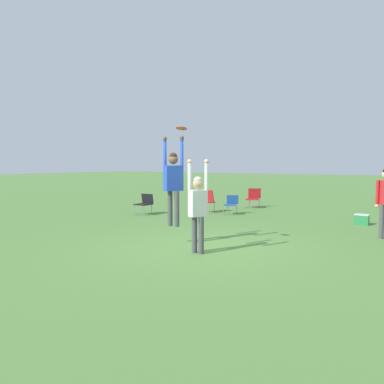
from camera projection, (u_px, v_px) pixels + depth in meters
name	position (u px, v px, depth m)	size (l,w,h in m)	color
ground_plane	(198.00, 247.00, 8.89)	(120.00, 120.00, 0.00)	#56843D
person_jumping	(173.00, 179.00, 9.08)	(0.61, 0.50, 2.19)	#4C4C51
person_defending	(198.00, 204.00, 8.17)	(0.54, 0.43, 2.07)	#4C4C51
frisbee	(181.00, 128.00, 8.39)	(0.25, 0.25, 0.07)	#E04C23
camping_chair_1	(231.00, 203.00, 14.55)	(0.61, 0.66, 0.74)	gray
camping_chair_2	(253.00, 197.00, 16.75)	(0.75, 0.82, 0.86)	gray
camping_chair_3	(209.00, 199.00, 15.13)	(0.68, 0.74, 0.89)	gray
camping_chair_5	(145.00, 202.00, 14.50)	(0.54, 0.57, 0.79)	gray
cooler_box	(362.00, 219.00, 12.11)	(0.43, 0.34, 0.33)	#2D8C4C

